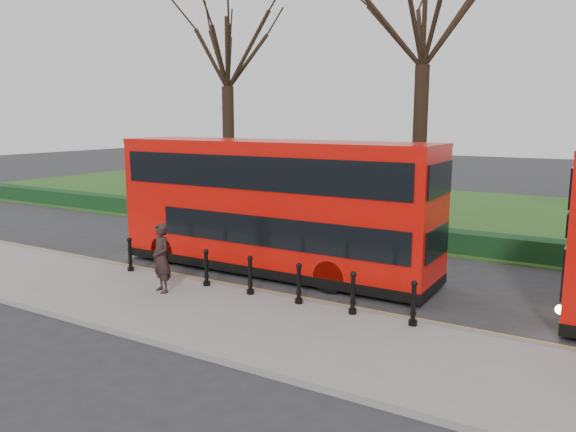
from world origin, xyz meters
The scene contains 12 objects.
ground centered at (0.00, 0.00, 0.00)m, with size 120.00×120.00×0.00m, color #28282B.
pavement centered at (0.00, -3.00, 0.07)m, with size 60.00×4.00×0.15m, color gray.
kerb centered at (0.00, -1.00, 0.07)m, with size 60.00×0.25×0.16m, color slate.
grass_verge centered at (0.00, 15.00, 0.03)m, with size 60.00×18.00×0.06m, color #2B521B.
hedge centered at (0.00, 6.80, 0.40)m, with size 60.00×0.90×0.80m, color black.
yellow_line_outer centered at (0.00, -0.70, 0.01)m, with size 60.00×0.10×0.01m, color yellow.
yellow_line_inner centered at (0.00, -0.50, 0.01)m, with size 60.00×0.10×0.01m, color yellow.
tree_left centered at (-8.00, 10.00, 8.41)m, with size 7.40×7.40×11.56m.
tree_mid centered at (2.00, 10.00, 9.20)m, with size 8.09×8.09×12.64m.
bollard_row centered at (1.17, -1.35, 0.65)m, with size 9.13×0.15×1.00m.
bus_lead centered at (0.22, 1.28, 2.07)m, with size 10.35×2.38×4.12m.
pedestrian centered at (-0.99, -2.42, 1.09)m, with size 0.69×0.45×1.89m, color black.
Camera 1 is at (9.46, -13.23, 4.82)m, focal length 35.00 mm.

